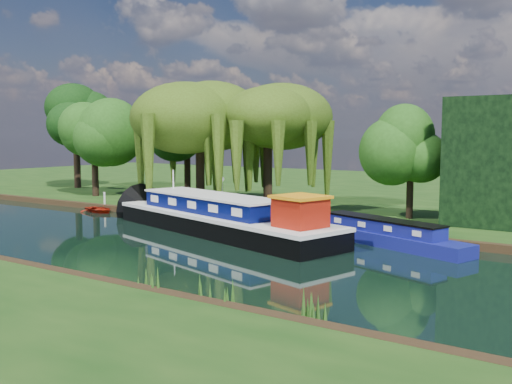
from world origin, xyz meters
The scene contains 15 objects.
ground centered at (0.00, 0.00, 0.00)m, with size 120.00×120.00×0.00m, color black.
far_bank centered at (0.00, 34.00, 0.23)m, with size 120.00×52.00×0.45m, color #15380F.
dutch_barge centered at (4.90, 4.72, 0.95)m, with size 18.68×8.95×3.85m.
narrowboat centered at (14.49, 6.95, 0.56)m, with size 10.83×5.30×1.58m.
red_dinghy centered at (-9.17, 7.09, 0.00)m, with size 2.16×3.03×0.63m, color maroon.
willow_left centered at (-2.79, 11.96, 7.26)m, with size 7.83×7.83×9.38m.
willow_right centered at (2.24, 14.11, 6.85)m, with size 7.21×7.21×8.78m.
tree_far_left centered at (-15.66, 12.30, 6.39)m, with size 5.39×5.39×8.68m.
tree_far_back centered at (-23.84, 16.84, 7.39)m, with size 5.93×5.93×9.97m.
tree_far_mid centered at (-7.49, 15.87, 6.09)m, with size 5.00×5.00×8.17m.
tree_far_right centered at (13.43, 14.56, 5.03)m, with size 4.05×4.05×6.63m.
conifer_hedge centered at (19.00, 14.00, 4.45)m, with size 6.00×3.00×8.00m, color black.
lamppost centered at (0.50, 10.50, 2.42)m, with size 0.36×0.36×2.56m.
mooring_posts centered at (-0.50, 8.40, 0.95)m, with size 19.16×0.16×1.00m.
reeds_near centered at (6.87, -7.57, 0.55)m, with size 33.70×1.50×1.10m.
Camera 1 is at (26.17, -23.21, 6.14)m, focal length 40.00 mm.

